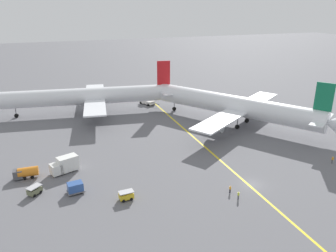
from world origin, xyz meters
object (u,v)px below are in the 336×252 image
(gse_baggage_cart_trailing, at_px, (35,190))
(gse_fuel_bowser_stubby, at_px, (26,172))
(gse_container_dolly_flat, at_px, (75,187))
(gse_baggage_cart_near_cluster, at_px, (126,195))
(ground_crew_wing_walker_right, at_px, (332,160))
(airliner_being_pushed, at_px, (233,105))
(ground_crew_marshaller_foreground, at_px, (230,189))
(pushback_tug, at_px, (147,101))
(gse_catering_truck_tall, at_px, (65,165))
(ground_crew_ramp_agent_by_cones, at_px, (238,195))
(airliner_at_gate_left, at_px, (88,96))

(gse_baggage_cart_trailing, relative_size, gse_fuel_bowser_stubby, 0.62)
(gse_container_dolly_flat, xyz_separation_m, gse_baggage_cart_trailing, (-7.36, 2.22, -0.31))
(gse_container_dolly_flat, relative_size, gse_baggage_cart_near_cluster, 1.22)
(gse_baggage_cart_trailing, bearing_deg, gse_baggage_cart_near_cluster, -26.47)
(gse_container_dolly_flat, distance_m, gse_baggage_cart_near_cluster, 10.31)
(gse_container_dolly_flat, relative_size, ground_crew_wing_walker_right, 1.98)
(gse_fuel_bowser_stubby, relative_size, gse_baggage_cart_near_cluster, 1.76)
(airliner_being_pushed, bearing_deg, ground_crew_marshaller_foreground, -121.64)
(pushback_tug, distance_m, gse_catering_truck_tall, 53.82)
(gse_baggage_cart_trailing, xyz_separation_m, ground_crew_marshaller_foreground, (35.22, -12.63, -0.07))
(pushback_tug, bearing_deg, gse_baggage_cart_near_cluster, -110.73)
(pushback_tug, relative_size, gse_baggage_cart_trailing, 2.73)
(gse_baggage_cart_trailing, height_order, ground_crew_ramp_agent_by_cones, gse_baggage_cart_trailing)
(pushback_tug, distance_m, gse_baggage_cart_near_cluster, 62.51)
(gse_baggage_cart_trailing, xyz_separation_m, gse_baggage_cart_near_cluster, (15.93, -7.93, 0.00))
(airliner_being_pushed, height_order, ground_crew_wing_walker_right, airliner_being_pushed)
(airliner_being_pushed, xyz_separation_m, gse_container_dolly_flat, (-48.91, -23.73, -4.55))
(ground_crew_ramp_agent_by_cones, height_order, ground_crew_marshaller_foreground, ground_crew_ramp_agent_by_cones)
(pushback_tug, bearing_deg, gse_baggage_cart_trailing, -126.98)
(gse_fuel_bowser_stubby, xyz_separation_m, gse_baggage_cart_near_cluster, (17.64, -15.28, -0.47))
(gse_catering_truck_tall, bearing_deg, ground_crew_ramp_agent_by_cones, -37.19)
(ground_crew_wing_walker_right, bearing_deg, airliner_at_gate_left, 129.21)
(gse_catering_truck_tall, bearing_deg, gse_fuel_bowser_stubby, 178.88)
(gse_fuel_bowser_stubby, relative_size, ground_crew_marshaller_foreground, 3.22)
(airliner_at_gate_left, height_order, gse_fuel_bowser_stubby, airliner_at_gate_left)
(pushback_tug, bearing_deg, gse_catering_truck_tall, -126.36)
(ground_crew_ramp_agent_by_cones, bearing_deg, gse_baggage_cart_near_cluster, 159.91)
(airliner_being_pushed, bearing_deg, ground_crew_wing_walker_right, -76.96)
(gse_baggage_cart_trailing, bearing_deg, ground_crew_ramp_agent_by_cones, -23.03)
(gse_fuel_bowser_stubby, relative_size, ground_crew_ramp_agent_by_cones, 3.12)
(airliner_at_gate_left, distance_m, gse_baggage_cart_near_cluster, 55.52)
(gse_fuel_bowser_stubby, distance_m, gse_baggage_cart_near_cluster, 23.34)
(gse_baggage_cart_near_cluster, bearing_deg, gse_container_dolly_flat, 146.32)
(airliner_at_gate_left, relative_size, airliner_being_pushed, 1.17)
(pushback_tug, bearing_deg, ground_crew_ramp_agent_by_cones, -92.20)
(gse_fuel_bowser_stubby, xyz_separation_m, ground_crew_wing_walker_right, (65.26, -17.28, -0.43))
(gse_baggage_cart_near_cluster, xyz_separation_m, gse_catering_truck_tall, (-9.78, 15.12, 0.90))
(gse_baggage_cart_near_cluster, distance_m, ground_crew_wing_walker_right, 47.66)
(gse_baggage_cart_trailing, xyz_separation_m, ground_crew_ramp_agent_by_cones, (35.53, -15.10, -0.04))
(gse_container_dolly_flat, xyz_separation_m, ground_crew_wing_walker_right, (56.19, -7.72, -0.27))
(gse_container_dolly_flat, height_order, gse_baggage_cart_trailing, gse_container_dolly_flat)
(gse_baggage_cart_near_cluster, height_order, ground_crew_wing_walker_right, ground_crew_wing_walker_right)
(airliner_being_pushed, height_order, pushback_tug, airliner_being_pushed)
(gse_fuel_bowser_stubby, height_order, ground_crew_marshaller_foreground, gse_fuel_bowser_stubby)
(gse_catering_truck_tall, relative_size, ground_crew_wing_walker_right, 3.64)
(gse_baggage_cart_trailing, relative_size, ground_crew_marshaller_foreground, 2.01)
(pushback_tug, distance_m, gse_container_dolly_flat, 61.03)
(airliner_being_pushed, distance_m, pushback_tug, 34.56)
(airliner_at_gate_left, xyz_separation_m, gse_baggage_cart_trailing, (-16.79, -47.37, -4.89))
(airliner_being_pushed, height_order, gse_baggage_cart_near_cluster, airliner_being_pushed)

